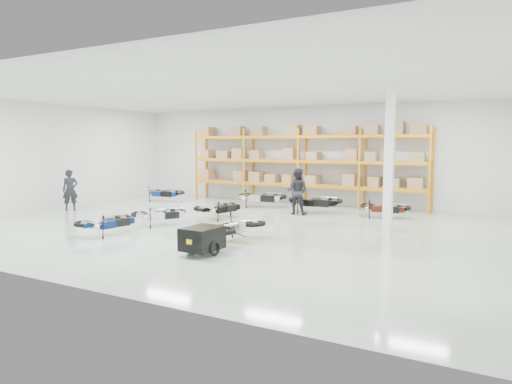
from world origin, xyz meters
The scene contains 14 objects.
room centered at (0.00, 0.00, 2.25)m, with size 18.00×18.00×18.00m.
pallet_rack centered at (0.00, 6.45, 2.26)m, with size 11.28×0.98×3.62m.
structural_column centered at (5.20, 0.50, 2.25)m, with size 0.25×0.25×4.50m, color white.
moto_blue_centre centered at (-2.46, -2.97, 0.51)m, with size 0.74×1.66×1.01m, color #061545, non-canonical shape.
moto_silver_left centered at (-2.12, -0.92, 0.50)m, with size 0.72×1.63×0.99m, color silver, non-canonical shape.
moto_black_far_left centered at (-1.13, 1.26, 0.52)m, with size 0.76×1.70×1.04m, color black, non-canonical shape.
moto_touring_right centered at (1.52, -2.04, 0.55)m, with size 0.79×1.79×1.09m, color black, non-canonical shape.
trailer centered at (1.52, -3.64, 0.41)m, with size 0.88×1.67×0.70m.
moto_back_a centered at (-6.33, 4.32, 0.53)m, with size 0.78×1.75×1.07m, color navy, non-canonical shape.
moto_back_b centered at (-1.20, 4.72, 0.58)m, with size 0.84×1.90×1.16m, color #A8ADB2, non-canonical shape.
moto_back_c centered at (1.42, 4.34, 0.59)m, with size 0.85×1.92×1.17m, color black, non-canonical shape.
moto_back_d centered at (4.25, 4.35, 0.49)m, with size 0.72×1.62×0.99m, color #3E110C, non-canonical shape.
person_left centered at (-7.80, 0.08, 0.86)m, with size 0.63×0.41×1.72m, color black.
person_back centered at (0.97, 3.67, 0.92)m, with size 0.89×0.69×1.83m, color #222129.
Camera 1 is at (8.07, -12.93, 2.78)m, focal length 32.00 mm.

